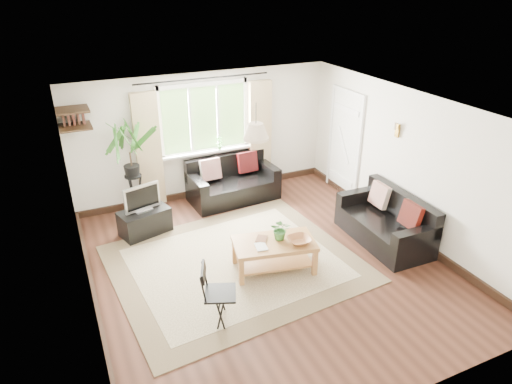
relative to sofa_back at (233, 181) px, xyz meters
name	(u,v)px	position (x,y,z in m)	size (l,w,h in m)	color
floor	(267,265)	(-0.38, -2.27, -0.39)	(5.50, 5.50, 0.00)	#321A10
ceiling	(269,110)	(-0.38, -2.27, 2.01)	(5.50, 5.50, 0.00)	white
wall_back	(205,136)	(-0.38, 0.48, 0.81)	(5.00, 0.02, 2.40)	silver
wall_front	(400,314)	(-0.38, -5.02, 0.81)	(5.00, 0.02, 2.40)	silver
wall_left	(80,232)	(-2.88, -2.27, 0.81)	(0.02, 5.50, 2.40)	silver
wall_right	(408,165)	(2.12, -2.27, 0.81)	(0.02, 5.50, 2.40)	silver
rug	(235,263)	(-0.80, -2.04, -0.38)	(3.51, 3.01, 0.02)	beige
window	(204,119)	(-0.38, 0.44, 1.16)	(2.50, 0.16, 2.16)	white
door	(344,145)	(2.09, -0.57, 0.61)	(0.06, 0.96, 2.06)	silver
corner_shelf	(74,118)	(-2.63, 0.23, 1.50)	(0.50, 0.50, 0.34)	black
pendant_lamp	(256,127)	(-0.38, -1.87, 1.66)	(0.36, 0.36, 0.54)	beige
wall_sconce	(396,128)	(2.05, -1.97, 1.35)	(0.12, 0.12, 0.28)	beige
sofa_back	(233,181)	(0.00, 0.00, 0.00)	(1.67, 0.83, 0.78)	black
sofa_right	(385,220)	(1.65, -2.44, -0.01)	(0.82, 1.64, 0.77)	black
coffee_table	(274,256)	(-0.33, -2.42, -0.15)	(1.18, 0.64, 0.48)	olive
table_plant	(281,229)	(-0.22, -2.39, 0.25)	(0.29, 0.25, 0.32)	#2D6126
bowl	(299,240)	(-0.02, -2.59, 0.13)	(0.33, 0.33, 0.08)	#985B34
book_a	(256,247)	(-0.65, -2.46, 0.10)	(0.16, 0.22, 0.02)	silver
book_b	(256,238)	(-0.54, -2.24, 0.10)	(0.15, 0.20, 0.02)	brown
tv_stand	(145,222)	(-1.84, -0.57, -0.18)	(0.81, 0.45, 0.43)	black
tv	(142,198)	(-1.84, -0.57, 0.28)	(0.62, 0.21, 0.48)	#A5A5AA
palm_stand	(132,172)	(-1.85, 0.08, 0.49)	(0.68, 0.68, 1.76)	black
folding_chair	(220,294)	(-1.43, -3.13, 0.02)	(0.42, 0.42, 0.82)	black
sill_plant	(219,143)	(-0.13, 0.36, 0.67)	(0.14, 0.10, 0.27)	#2D6023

